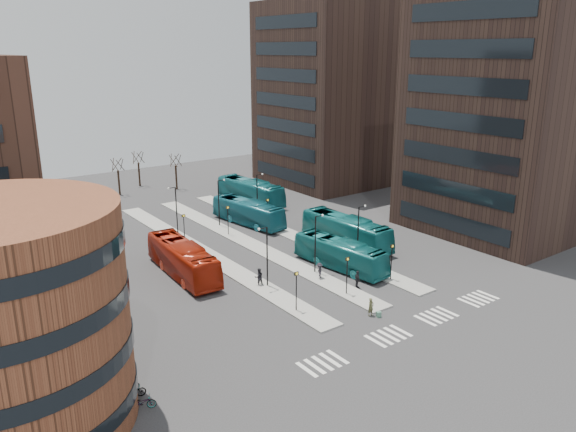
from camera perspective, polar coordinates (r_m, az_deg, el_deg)
ground at (r=45.99m, az=14.74°, el=-13.27°), size 160.00×160.00×0.00m
island_left at (r=65.00m, az=-8.53°, el=-3.74°), size 2.50×45.00×0.15m
island_mid at (r=67.79m, az=-4.06°, el=-2.72°), size 2.50×45.00×0.15m
island_right at (r=70.99m, az=0.03°, el=-1.78°), size 2.50×45.00×0.15m
suitcase at (r=50.35m, az=9.20°, el=-9.83°), size 0.49×0.45×0.49m
red_bus at (r=58.79m, az=-10.64°, el=-4.31°), size 3.73×12.90×3.55m
teal_bus_a at (r=59.92m, az=5.31°, el=-3.86°), size 3.95×11.69×3.19m
teal_bus_b at (r=74.69m, az=-4.07°, el=0.40°), size 4.45×12.24×3.33m
teal_bus_c at (r=66.90m, az=5.91°, el=-1.49°), size 3.43×12.95×3.58m
teal_bus_d at (r=84.97m, az=-3.84°, el=2.51°), size 4.23×13.28×3.64m
traveller at (r=50.21m, az=8.41°, el=-9.13°), size 0.61×0.41×1.65m
commuter_a at (r=55.63m, az=-2.97°, el=-6.22°), size 1.05×0.91×1.83m
commuter_b at (r=55.48m, az=7.06°, el=-6.42°), size 0.77×1.14×1.79m
commuter_c at (r=57.23m, az=3.20°, el=-5.60°), size 1.14×1.29×1.73m
bicycle_near at (r=39.51m, az=-14.62°, el=-17.85°), size 1.94×1.35×0.97m
bicycle_mid at (r=40.66m, az=-15.45°, el=-16.79°), size 1.76×0.82×1.02m
bicycle_far at (r=41.18m, az=-15.75°, el=-16.51°), size 1.68×0.98×0.84m
crosswalk_stripes at (r=49.39m, az=12.41°, el=-10.89°), size 22.35×2.40×0.01m
tower_near at (r=75.91m, az=21.69°, el=9.82°), size 20.12×20.00×30.00m
tower_far at (r=98.25m, az=4.47°, el=12.21°), size 20.12×20.00×30.00m
sign_poles at (r=61.32m, az=-0.90°, el=-2.49°), size 12.45×22.12×3.65m
lamp_posts at (r=65.44m, az=-2.71°, el=-0.19°), size 14.04×20.24×6.12m
bare_trees at (r=95.60m, az=-14.35°, el=4.18°), size 10.97×8.14×5.90m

